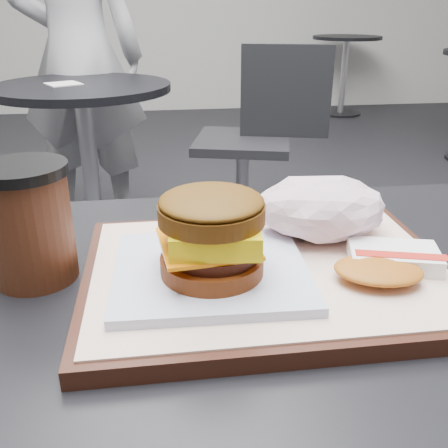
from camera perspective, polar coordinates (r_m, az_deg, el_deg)
The scene contains 11 objects.
customer_table at distance 0.62m, azimuth 0.68°, elevation -23.49°, with size 0.80×0.60×0.77m.
serving_tray at distance 0.53m, azimuth 5.06°, elevation -5.65°, with size 0.38×0.28×0.02m.
breakfast_sandwich at distance 0.48m, azimuth -1.39°, elevation -2.20°, with size 0.20×0.18×0.09m.
hash_brown at distance 0.53m, azimuth 18.12°, elevation -4.21°, with size 0.13×0.11×0.02m.
crumpled_wrapper at distance 0.59m, azimuth 11.06°, elevation 1.83°, with size 0.15×0.12×0.07m, color white, non-canonical shape.
coffee_cup at distance 0.55m, azimuth -21.40°, elevation 0.40°, with size 0.09×0.09×0.13m.
neighbor_table at distance 2.14m, azimuth -15.44°, elevation 9.88°, with size 0.70×0.70×0.75m.
napkin at distance 2.11m, azimuth -17.88°, elevation 15.00°, with size 0.12×0.12×0.00m, color silver.
neighbor_chair at distance 2.30m, azimuth 3.87°, elevation 10.59°, with size 0.64×0.51×0.88m.
patron at distance 2.50m, azimuth -16.35°, elevation 17.99°, with size 0.60×0.39×1.64m, color #BCBCC1.
bg_table_far at distance 5.28m, azimuth 13.70°, elevation 18.12°, with size 0.66×0.66×0.75m.
Camera 1 is at (-0.06, -0.41, 1.04)m, focal length 40.00 mm.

